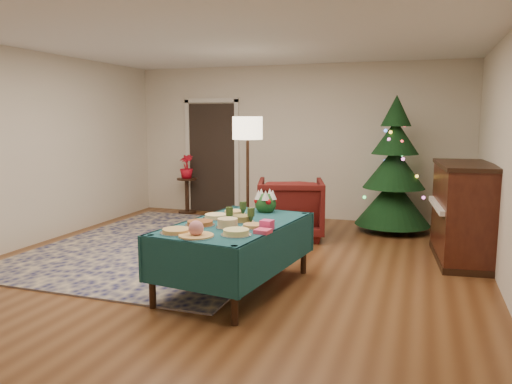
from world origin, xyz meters
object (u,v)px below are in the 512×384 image
(gift_box, at_px, (267,225))
(side_table, at_px, (187,196))
(buffet_table, at_px, (235,236))
(piano, at_px, (463,213))
(christmas_tree, at_px, (394,171))
(floor_lamp, at_px, (248,136))
(potted_plant, at_px, (187,172))
(armchair, at_px, (291,205))

(gift_box, bearing_deg, side_table, 125.77)
(buffet_table, bearing_deg, piano, 39.48)
(buffet_table, xyz_separation_m, side_table, (-2.38, 3.67, -0.24))
(gift_box, bearing_deg, christmas_tree, 74.50)
(floor_lamp, distance_m, piano, 3.07)
(floor_lamp, relative_size, potted_plant, 4.07)
(christmas_tree, bearing_deg, gift_box, -105.50)
(armchair, distance_m, potted_plant, 2.66)
(piano, bearing_deg, side_table, 159.29)
(potted_plant, relative_size, piano, 0.30)
(side_table, height_order, christmas_tree, christmas_tree)
(floor_lamp, bearing_deg, christmas_tree, 31.36)
(side_table, height_order, potted_plant, potted_plant)
(piano, bearing_deg, buffet_table, -140.52)
(buffet_table, bearing_deg, christmas_tree, 67.58)
(armchair, height_order, potted_plant, armchair)
(floor_lamp, height_order, potted_plant, floor_lamp)
(floor_lamp, bearing_deg, potted_plant, 138.72)
(gift_box, bearing_deg, buffet_table, 154.76)
(christmas_tree, xyz_separation_m, piano, (0.93, -1.44, -0.36))
(gift_box, height_order, floor_lamp, floor_lamp)
(floor_lamp, bearing_deg, side_table, 138.72)
(floor_lamp, relative_size, piano, 1.22)
(armchair, height_order, piano, piano)
(gift_box, relative_size, side_table, 0.17)
(potted_plant, bearing_deg, gift_box, -54.23)
(armchair, bearing_deg, gift_box, 84.32)
(buffet_table, relative_size, side_table, 2.94)
(christmas_tree, height_order, piano, christmas_tree)
(side_table, bearing_deg, floor_lamp, -41.28)
(side_table, bearing_deg, potted_plant, 0.00)
(gift_box, xyz_separation_m, floor_lamp, (-1.02, 2.31, 0.77))
(buffet_table, relative_size, piano, 1.32)
(armchair, bearing_deg, piano, 152.16)
(side_table, bearing_deg, armchair, -28.14)
(potted_plant, bearing_deg, piano, -20.71)
(gift_box, bearing_deg, piano, 47.61)
(piano, bearing_deg, gift_box, -132.39)
(floor_lamp, height_order, side_table, floor_lamp)
(gift_box, xyz_separation_m, piano, (1.90, 2.09, -0.15))
(buffet_table, relative_size, armchair, 1.98)
(gift_box, distance_m, side_table, 4.77)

